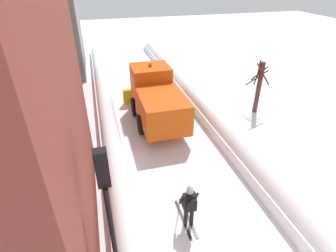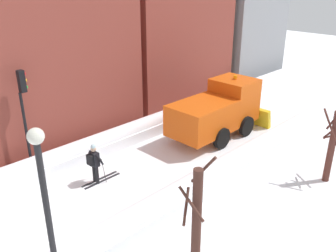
# 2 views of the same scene
# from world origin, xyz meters

# --- Properties ---
(ground_plane) EXTENTS (80.00, 80.00, 0.00)m
(ground_plane) POSITION_xyz_m (0.00, 10.00, 0.00)
(ground_plane) COLOR white
(snowbank_left) EXTENTS (1.10, 36.00, 1.04)m
(snowbank_left) POSITION_xyz_m (-2.88, 10.00, 0.45)
(snowbank_left) COLOR white
(snowbank_left) RESTS_ON ground
(snowbank_right) EXTENTS (1.10, 36.00, 1.02)m
(snowbank_right) POSITION_xyz_m (2.88, 10.00, 0.44)
(snowbank_right) COLOR white
(snowbank_right) RESTS_ON ground
(building_brick_mid) EXTENTS (6.91, 8.40, 12.23)m
(building_brick_mid) POSITION_xyz_m (-7.74, 14.54, 6.12)
(building_brick_mid) COLOR brown
(building_brick_mid) RESTS_ON ground
(plow_truck) EXTENTS (3.20, 5.98, 3.12)m
(plow_truck) POSITION_xyz_m (-0.09, 11.61, 1.48)
(plow_truck) COLOR #DB510F
(plow_truck) RESTS_ON ground
(skier) EXTENTS (0.62, 1.80, 1.81)m
(skier) POSITION_xyz_m (-0.75, 4.09, 1.00)
(skier) COLOR black
(skier) RESTS_ON ground
(traffic_light_pole) EXTENTS (0.28, 0.42, 4.70)m
(traffic_light_pole) POSITION_xyz_m (-3.30, 2.62, 3.28)
(traffic_light_pole) COLOR black
(traffic_light_pole) RESTS_ON ground
(street_lamp) EXTENTS (0.40, 0.40, 5.10)m
(street_lamp) POSITION_xyz_m (3.49, -0.10, 3.24)
(street_lamp) COLOR black
(street_lamp) RESTS_ON ground
(bare_tree_near) EXTENTS (0.98, 0.91, 3.90)m
(bare_tree_near) POSITION_xyz_m (5.53, 3.22, 1.83)
(bare_tree_near) COLOR #472921
(bare_tree_near) RESTS_ON ground
(bare_tree_mid) EXTENTS (1.31, 1.04, 3.24)m
(bare_tree_mid) POSITION_xyz_m (6.14, 11.16, 1.70)
(bare_tree_mid) COLOR #502922
(bare_tree_mid) RESTS_ON ground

